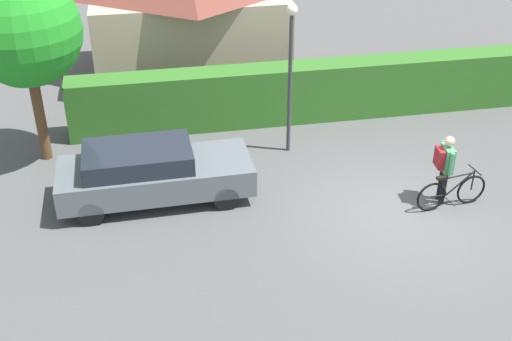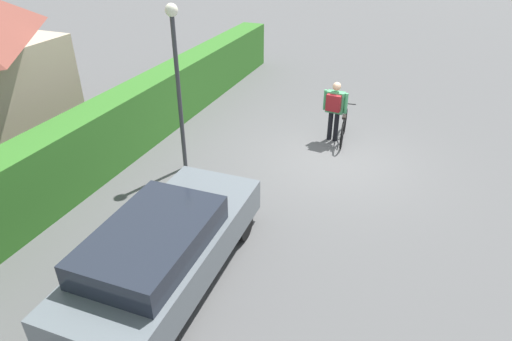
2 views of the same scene
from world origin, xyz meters
The scene contains 7 objects.
ground_plane centered at (0.00, 0.00, 0.00)m, with size 60.00×60.00×0.00m, color #4D4D4D.
hedge_row centered at (0.00, 5.19, 0.82)m, with size 14.85×0.90×1.63m, color #306923.
parked_car_near centered at (-5.36, 1.68, 0.72)m, with size 4.42×1.78×1.36m.
bicycle centered at (1.27, 0.05, 0.40)m, with size 1.76×0.50×0.90m.
person_rider centered at (1.13, 0.33, 1.02)m, with size 0.38×0.67×1.68m.
street_lamp centered at (-1.74, 3.38, 2.56)m, with size 0.28×0.28×3.92m.
tree_kerbside centered at (-7.98, 4.16, 3.40)m, with size 2.72×2.72×4.78m.
Camera 1 is at (-5.41, -11.19, 8.25)m, focal length 45.25 mm.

